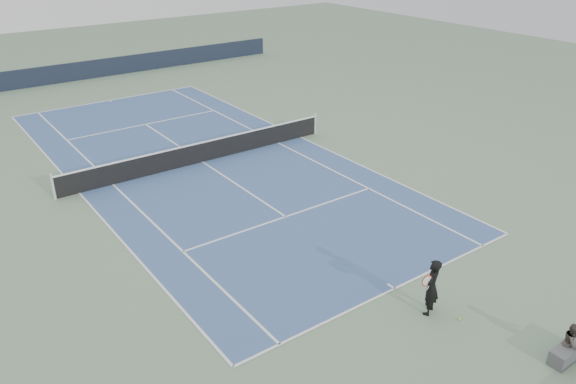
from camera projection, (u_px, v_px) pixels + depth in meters
ground at (203, 162)px, 25.10m from camera, size 80.00×80.00×0.00m
court_surface at (203, 162)px, 25.09m from camera, size 10.97×23.77×0.01m
tennis_net at (202, 152)px, 24.88m from camera, size 12.90×0.10×1.07m
windscreen_far at (77, 71)px, 37.91m from camera, size 30.00×0.25×1.20m
tennis_player at (431, 287)px, 15.07m from camera, size 0.83×0.67×1.67m
tennis_ball at (459, 319)px, 15.12m from camera, size 0.07×0.07×0.07m
spectator_bench at (570, 347)px, 13.65m from camera, size 1.30×0.67×1.07m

